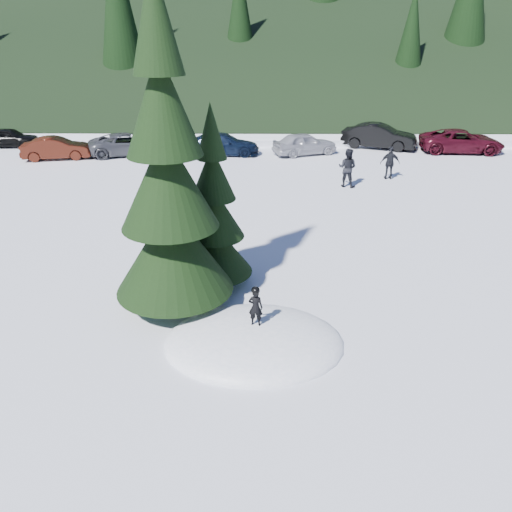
{
  "coord_description": "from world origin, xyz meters",
  "views": [
    {
      "loc": [
        0.15,
        -10.34,
        7.17
      ],
      "look_at": [
        0.02,
        2.8,
        1.1
      ],
      "focal_mm": 35.0,
      "sensor_mm": 36.0,
      "label": 1
    }
  ],
  "objects_px": {
    "spruce_short": "(214,219)",
    "adult_0": "(347,168)",
    "car_1": "(56,148)",
    "car_4": "(305,144)",
    "car_5": "(379,136)",
    "child_skier": "(256,307)",
    "adult_1": "(390,163)",
    "car_6": "(462,141)",
    "car_0": "(9,137)",
    "car_2": "(128,144)",
    "car_3": "(223,144)",
    "spruce_tall": "(168,193)"
  },
  "relations": [
    {
      "from": "car_4",
      "to": "car_5",
      "type": "xyz_separation_m",
      "value": [
        4.9,
        1.81,
        0.1
      ]
    },
    {
      "from": "adult_1",
      "to": "car_1",
      "type": "relative_size",
      "value": 0.43
    },
    {
      "from": "adult_0",
      "to": "car_3",
      "type": "relative_size",
      "value": 0.42
    },
    {
      "from": "car_3",
      "to": "car_5",
      "type": "distance_m",
      "value": 10.06
    },
    {
      "from": "spruce_tall",
      "to": "car_0",
      "type": "relative_size",
      "value": 2.38
    },
    {
      "from": "spruce_tall",
      "to": "child_skier",
      "type": "bearing_deg",
      "value": -37.07
    },
    {
      "from": "adult_1",
      "to": "car_2",
      "type": "height_order",
      "value": "adult_1"
    },
    {
      "from": "car_0",
      "to": "car_1",
      "type": "bearing_deg",
      "value": -129.56
    },
    {
      "from": "car_1",
      "to": "car_6",
      "type": "relative_size",
      "value": 0.78
    },
    {
      "from": "car_3",
      "to": "car_4",
      "type": "relative_size",
      "value": 1.13
    },
    {
      "from": "car_3",
      "to": "car_6",
      "type": "height_order",
      "value": "car_6"
    },
    {
      "from": "car_5",
      "to": "adult_0",
      "type": "bearing_deg",
      "value": 179.48
    },
    {
      "from": "car_3",
      "to": "car_1",
      "type": "bearing_deg",
      "value": 99.49
    },
    {
      "from": "adult_0",
      "to": "car_1",
      "type": "distance_m",
      "value": 17.1
    },
    {
      "from": "adult_0",
      "to": "car_2",
      "type": "bearing_deg",
      "value": -3.24
    },
    {
      "from": "car_6",
      "to": "adult_1",
      "type": "bearing_deg",
      "value": 140.13
    },
    {
      "from": "child_skier",
      "to": "car_5",
      "type": "bearing_deg",
      "value": -98.85
    },
    {
      "from": "spruce_tall",
      "to": "adult_1",
      "type": "distance_m",
      "value": 15.92
    },
    {
      "from": "spruce_tall",
      "to": "adult_0",
      "type": "height_order",
      "value": "spruce_tall"
    },
    {
      "from": "adult_0",
      "to": "car_5",
      "type": "distance_m",
      "value": 9.14
    },
    {
      "from": "spruce_tall",
      "to": "car_6",
      "type": "relative_size",
      "value": 1.72
    },
    {
      "from": "child_skier",
      "to": "car_6",
      "type": "relative_size",
      "value": 0.19
    },
    {
      "from": "car_0",
      "to": "car_5",
      "type": "xyz_separation_m",
      "value": [
        23.88,
        -0.11,
        0.15
      ]
    },
    {
      "from": "car_5",
      "to": "spruce_tall",
      "type": "bearing_deg",
      "value": 174.88
    },
    {
      "from": "car_5",
      "to": "child_skier",
      "type": "bearing_deg",
      "value": -178.28
    },
    {
      "from": "car_0",
      "to": "car_5",
      "type": "distance_m",
      "value": 23.88
    },
    {
      "from": "spruce_short",
      "to": "car_1",
      "type": "height_order",
      "value": "spruce_short"
    },
    {
      "from": "car_1",
      "to": "car_4",
      "type": "xyz_separation_m",
      "value": [
        14.69,
        1.27,
        0.02
      ]
    },
    {
      "from": "spruce_short",
      "to": "adult_0",
      "type": "relative_size",
      "value": 2.87
    },
    {
      "from": "car_1",
      "to": "car_6",
      "type": "height_order",
      "value": "car_6"
    },
    {
      "from": "adult_0",
      "to": "car_2",
      "type": "relative_size",
      "value": 0.4
    },
    {
      "from": "car_2",
      "to": "spruce_short",
      "type": "bearing_deg",
      "value": -176.59
    },
    {
      "from": "car_3",
      "to": "car_6",
      "type": "relative_size",
      "value": 0.88
    },
    {
      "from": "spruce_short",
      "to": "car_2",
      "type": "distance_m",
      "value": 18.13
    },
    {
      "from": "car_0",
      "to": "car_1",
      "type": "relative_size",
      "value": 0.93
    },
    {
      "from": "spruce_short",
      "to": "car_4",
      "type": "height_order",
      "value": "spruce_short"
    },
    {
      "from": "adult_1",
      "to": "car_2",
      "type": "xyz_separation_m",
      "value": [
        -14.66,
        5.22,
        -0.19
      ]
    },
    {
      "from": "child_skier",
      "to": "car_0",
      "type": "height_order",
      "value": "child_skier"
    },
    {
      "from": "child_skier",
      "to": "spruce_tall",
      "type": "bearing_deg",
      "value": -26.51
    },
    {
      "from": "spruce_tall",
      "to": "car_0",
      "type": "height_order",
      "value": "spruce_tall"
    },
    {
      "from": "spruce_short",
      "to": "car_0",
      "type": "relative_size",
      "value": 1.49
    },
    {
      "from": "car_1",
      "to": "child_skier",
      "type": "bearing_deg",
      "value": -159.01
    },
    {
      "from": "adult_1",
      "to": "car_6",
      "type": "height_order",
      "value": "adult_1"
    },
    {
      "from": "car_3",
      "to": "car_4",
      "type": "bearing_deg",
      "value": -87.33
    },
    {
      "from": "child_skier",
      "to": "car_5",
      "type": "distance_m",
      "value": 23.08
    },
    {
      "from": "adult_0",
      "to": "adult_1",
      "type": "height_order",
      "value": "adult_0"
    },
    {
      "from": "spruce_short",
      "to": "adult_1",
      "type": "height_order",
      "value": "spruce_short"
    },
    {
      "from": "car_3",
      "to": "adult_0",
      "type": "bearing_deg",
      "value": -133.34
    },
    {
      "from": "car_1",
      "to": "spruce_short",
      "type": "bearing_deg",
      "value": -157.13
    },
    {
      "from": "car_5",
      "to": "car_1",
      "type": "bearing_deg",
      "value": 120.07
    }
  ]
}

